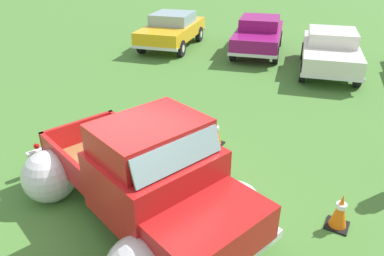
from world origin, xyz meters
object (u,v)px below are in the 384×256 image
object	(u,v)px
lane_cone_1	(215,132)
show_car_2	(330,50)
show_car_0	(172,29)
lane_cone_0	(340,211)
show_car_1	(259,34)
vintage_pickup_truck	(147,184)

from	to	relation	value
lane_cone_1	show_car_2	bearing A→B (deg)	80.72
show_car_2	lane_cone_1	bearing A→B (deg)	-23.06
show_car_0	lane_cone_0	world-z (taller)	show_car_0
show_car_1	lane_cone_1	distance (m)	8.13
show_car_1	lane_cone_0	distance (m)	10.54
vintage_pickup_truck	lane_cone_1	xyz separation A→B (m)	(-0.22, 2.88, -0.45)
vintage_pickup_truck	show_car_0	xyz separation A→B (m)	(-5.78, 9.78, 0.03)
vintage_pickup_truck	show_car_1	size ratio (longest dim) A/B	1.08
lane_cone_0	lane_cone_1	size ratio (longest dim) A/B	1.00
show_car_2	show_car_1	bearing A→B (deg)	-123.27
show_car_2	lane_cone_1	xyz separation A→B (m)	(-1.11, -6.79, -0.47)
lane_cone_1	lane_cone_0	bearing A→B (deg)	-25.89
show_car_1	show_car_2	xyz separation A→B (m)	(3.06, -1.09, 0.00)
vintage_pickup_truck	lane_cone_0	bearing A→B (deg)	46.35
vintage_pickup_truck	show_car_2	distance (m)	9.71
vintage_pickup_truck	lane_cone_0	xyz separation A→B (m)	(2.74, 1.44, -0.45)
show_car_0	lane_cone_1	world-z (taller)	show_car_0
vintage_pickup_truck	lane_cone_1	distance (m)	2.92
vintage_pickup_truck	show_car_1	distance (m)	10.97
lane_cone_0	lane_cone_1	xyz separation A→B (m)	(-2.96, 1.44, 0.00)
show_car_0	show_car_1	world-z (taller)	same
show_car_1	lane_cone_1	xyz separation A→B (m)	(1.96, -7.87, -0.47)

